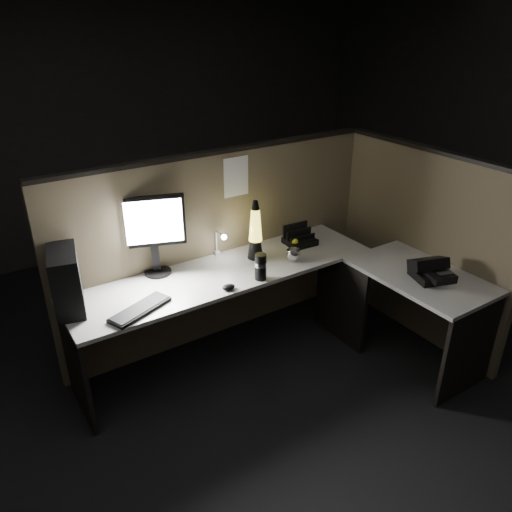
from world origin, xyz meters
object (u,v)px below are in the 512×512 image
pc_tower (66,281)px  lava_lamp (255,235)px  monitor (153,228)px  keyboard (140,309)px  desk_phone (431,270)px

pc_tower → lava_lamp: (1.37, -0.04, -0.01)m
pc_tower → monitor: bearing=25.1°
keyboard → lava_lamp: size_ratio=0.92×
lava_lamp → pc_tower: bearing=178.4°
monitor → lava_lamp: bearing=4.7°
keyboard → desk_phone: bearing=-42.8°
pc_tower → lava_lamp: bearing=10.7°
monitor → pc_tower: bearing=-148.0°
lava_lamp → keyboard: bearing=-167.0°
pc_tower → monitor: 0.68m
pc_tower → monitor: monitor is taller
keyboard → desk_phone: desk_phone is taller
monitor → lava_lamp: (0.72, -0.19, -0.16)m
keyboard → desk_phone: size_ratio=1.34×
pc_tower → keyboard: 0.48m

